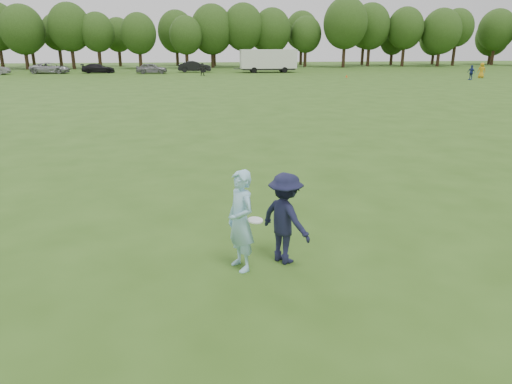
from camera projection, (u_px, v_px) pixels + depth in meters
ground at (244, 250)px, 9.10m from camera, size 200.00×200.00×0.00m
thrower at (241, 221)px, 8.10m from camera, size 0.68×0.80×1.86m
defender at (285, 218)px, 8.40m from camera, size 1.16×1.28×1.73m
player_far_b at (471, 73)px, 52.30m from camera, size 0.73×1.04×1.63m
player_far_c at (482, 70)px, 54.82m from camera, size 1.04×0.87×1.82m
player_far_d at (202, 69)px, 59.05m from camera, size 1.56×0.88×1.60m
car_c at (50, 68)px, 63.62m from camera, size 5.40×2.76×1.46m
car_d at (98, 68)px, 64.67m from camera, size 4.68×2.28×1.31m
car_e at (152, 68)px, 63.36m from camera, size 4.24×1.71×1.44m
car_f at (194, 67)px, 66.52m from camera, size 4.78×1.69×1.57m
field_cone at (347, 76)px, 56.41m from camera, size 0.28×0.28×0.30m
disc_in_play at (255, 220)px, 7.95m from camera, size 0.33×0.33×0.06m
cargo_trailer at (268, 60)px, 65.55m from camera, size 9.00×2.75×3.20m
treeline at (211, 30)px, 79.99m from camera, size 130.35×18.39×11.74m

